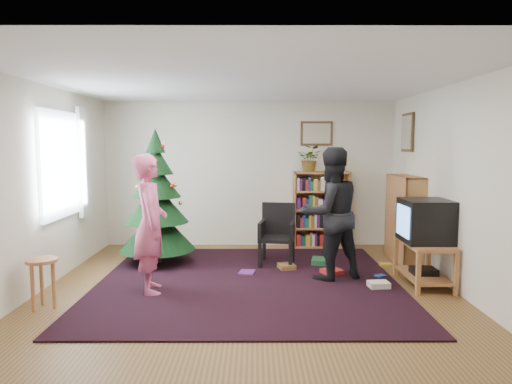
{
  "coord_description": "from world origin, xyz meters",
  "views": [
    {
      "loc": [
        0.09,
        -5.41,
        1.77
      ],
      "look_at": [
        0.1,
        0.94,
        1.1
      ],
      "focal_mm": 32.0,
      "sensor_mm": 36.0,
      "label": 1
    }
  ],
  "objects_px": {
    "bookshelf_right": "(404,218)",
    "armchair": "(277,232)",
    "picture_back": "(317,134)",
    "table_lamp": "(340,158)",
    "bookshelf_back": "(321,209)",
    "person_by_chair": "(331,214)",
    "potted_plant": "(310,159)",
    "stool": "(42,270)",
    "picture_right": "(408,132)",
    "person_standing": "(150,224)",
    "tv_stand": "(424,259)",
    "christmas_tree": "(157,208)",
    "crt_tv": "(425,221)"
  },
  "relations": [
    {
      "from": "picture_back",
      "to": "person_standing",
      "type": "bearing_deg",
      "value": -131.91
    },
    {
      "from": "bookshelf_back",
      "to": "crt_tv",
      "type": "relative_size",
      "value": 2.13
    },
    {
      "from": "stool",
      "to": "person_by_chair",
      "type": "height_order",
      "value": "person_by_chair"
    },
    {
      "from": "person_by_chair",
      "to": "picture_right",
      "type": "bearing_deg",
      "value": -156.42
    },
    {
      "from": "picture_back",
      "to": "bookshelf_right",
      "type": "relative_size",
      "value": 0.42
    },
    {
      "from": "picture_right",
      "to": "crt_tv",
      "type": "relative_size",
      "value": 0.98
    },
    {
      "from": "bookshelf_back",
      "to": "picture_back",
      "type": "bearing_deg",
      "value": 119.82
    },
    {
      "from": "picture_back",
      "to": "armchair",
      "type": "relative_size",
      "value": 0.61
    },
    {
      "from": "picture_back",
      "to": "table_lamp",
      "type": "xyz_separation_m",
      "value": [
        0.38,
        -0.14,
        -0.42
      ]
    },
    {
      "from": "bookshelf_right",
      "to": "armchair",
      "type": "bearing_deg",
      "value": 95.28
    },
    {
      "from": "tv_stand",
      "to": "person_by_chair",
      "type": "relative_size",
      "value": 0.52
    },
    {
      "from": "bookshelf_right",
      "to": "picture_right",
      "type": "bearing_deg",
      "value": -19.41
    },
    {
      "from": "armchair",
      "to": "bookshelf_back",
      "type": "bearing_deg",
      "value": 63.91
    },
    {
      "from": "christmas_tree",
      "to": "picture_right",
      "type": "bearing_deg",
      "value": 7.74
    },
    {
      "from": "person_by_chair",
      "to": "potted_plant",
      "type": "xyz_separation_m",
      "value": [
        -0.05,
        1.89,
        0.66
      ]
    },
    {
      "from": "bookshelf_back",
      "to": "person_by_chair",
      "type": "relative_size",
      "value": 0.75
    },
    {
      "from": "stool",
      "to": "table_lamp",
      "type": "relative_size",
      "value": 1.62
    },
    {
      "from": "picture_right",
      "to": "person_standing",
      "type": "bearing_deg",
      "value": -153.11
    },
    {
      "from": "person_by_chair",
      "to": "stool",
      "type": "bearing_deg",
      "value": -0.87
    },
    {
      "from": "picture_right",
      "to": "christmas_tree",
      "type": "relative_size",
      "value": 0.3
    },
    {
      "from": "picture_right",
      "to": "bookshelf_back",
      "type": "xyz_separation_m",
      "value": [
        -1.25,
        0.59,
        -1.29
      ]
    },
    {
      "from": "christmas_tree",
      "to": "bookshelf_back",
      "type": "distance_m",
      "value": 2.81
    },
    {
      "from": "picture_right",
      "to": "christmas_tree",
      "type": "height_order",
      "value": "picture_right"
    },
    {
      "from": "bookshelf_right",
      "to": "crt_tv",
      "type": "distance_m",
      "value": 1.18
    },
    {
      "from": "christmas_tree",
      "to": "bookshelf_right",
      "type": "bearing_deg",
      "value": 2.13
    },
    {
      "from": "christmas_tree",
      "to": "armchair",
      "type": "xyz_separation_m",
      "value": [
        1.76,
        -0.04,
        -0.35
      ]
    },
    {
      "from": "christmas_tree",
      "to": "armchair",
      "type": "bearing_deg",
      "value": -1.36
    },
    {
      "from": "christmas_tree",
      "to": "bookshelf_back",
      "type": "bearing_deg",
      "value": 23.28
    },
    {
      "from": "bookshelf_right",
      "to": "table_lamp",
      "type": "bearing_deg",
      "value": 39.86
    },
    {
      "from": "picture_right",
      "to": "bookshelf_right",
      "type": "bearing_deg",
      "value": -109.41
    },
    {
      "from": "bookshelf_right",
      "to": "stool",
      "type": "relative_size",
      "value": 2.38
    },
    {
      "from": "table_lamp",
      "to": "person_by_chair",
      "type": "bearing_deg",
      "value": -103.53
    },
    {
      "from": "christmas_tree",
      "to": "person_standing",
      "type": "xyz_separation_m",
      "value": [
        0.2,
        -1.32,
        -0.01
      ]
    },
    {
      "from": "picture_right",
      "to": "bookshelf_back",
      "type": "distance_m",
      "value": 1.89
    },
    {
      "from": "armchair",
      "to": "crt_tv",
      "type": "bearing_deg",
      "value": -19.28
    },
    {
      "from": "armchair",
      "to": "potted_plant",
      "type": "height_order",
      "value": "potted_plant"
    },
    {
      "from": "picture_right",
      "to": "christmas_tree",
      "type": "xyz_separation_m",
      "value": [
        -3.83,
        -0.52,
        -1.12
      ]
    },
    {
      "from": "tv_stand",
      "to": "person_by_chair",
      "type": "height_order",
      "value": "person_by_chair"
    },
    {
      "from": "christmas_tree",
      "to": "stool",
      "type": "xyz_separation_m",
      "value": [
        -0.85,
        -1.86,
        -0.41
      ]
    },
    {
      "from": "picture_right",
      "to": "person_by_chair",
      "type": "relative_size",
      "value": 0.35
    },
    {
      "from": "christmas_tree",
      "to": "picture_back",
      "type": "bearing_deg",
      "value": 26.45
    },
    {
      "from": "crt_tv",
      "to": "armchair",
      "type": "xyz_separation_m",
      "value": [
        -1.81,
        0.99,
        -0.33
      ]
    },
    {
      "from": "picture_right",
      "to": "armchair",
      "type": "relative_size",
      "value": 0.66
    },
    {
      "from": "table_lamp",
      "to": "bookshelf_back",
      "type": "bearing_deg",
      "value": 180.0
    },
    {
      "from": "picture_right",
      "to": "picture_back",
      "type": "bearing_deg",
      "value": 151.31
    },
    {
      "from": "crt_tv",
      "to": "table_lamp",
      "type": "height_order",
      "value": "table_lamp"
    },
    {
      "from": "christmas_tree",
      "to": "crt_tv",
      "type": "bearing_deg",
      "value": -16.09
    },
    {
      "from": "armchair",
      "to": "bookshelf_right",
      "type": "bearing_deg",
      "value": 14.64
    },
    {
      "from": "picture_right",
      "to": "crt_tv",
      "type": "height_order",
      "value": "picture_right"
    },
    {
      "from": "bookshelf_right",
      "to": "stool",
      "type": "bearing_deg",
      "value": 113.74
    }
  ]
}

